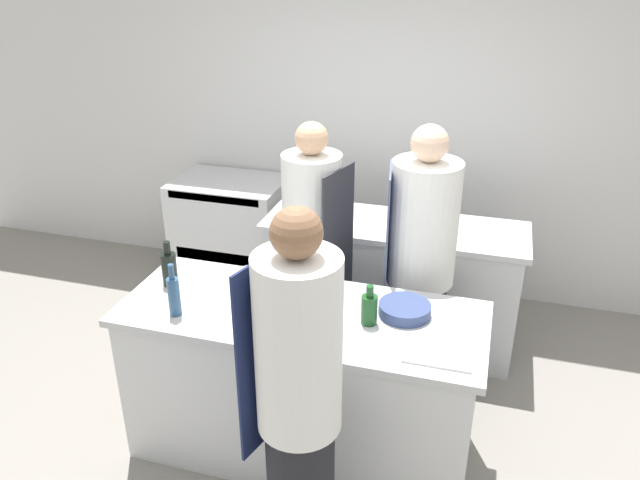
{
  "coord_description": "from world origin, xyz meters",
  "views": [
    {
      "loc": [
        0.88,
        -2.63,
        2.64
      ],
      "look_at": [
        0.0,
        0.35,
        1.17
      ],
      "focal_mm": 35.0,
      "sensor_mm": 36.0,
      "label": 1
    }
  ],
  "objects_px": {
    "chef_at_pass_far": "(419,270)",
    "bottle_olive_oil": "(169,268)",
    "chef_at_stove": "(313,260)",
    "bottle_vinegar": "(369,308)",
    "chef_at_prep_near": "(299,408)",
    "bowl_ceramic_blue": "(405,309)",
    "bowl_prep_small": "(309,299)",
    "bottle_wine": "(174,295)",
    "bowl_mixing_large": "(252,276)",
    "oven_range": "(232,231)"
  },
  "relations": [
    {
      "from": "chef_at_pass_far",
      "to": "bowl_ceramic_blue",
      "type": "distance_m",
      "value": 0.58
    },
    {
      "from": "bottle_olive_oil",
      "to": "bottle_wine",
      "type": "bearing_deg",
      "value": -56.98
    },
    {
      "from": "bowl_ceramic_blue",
      "to": "chef_at_stove",
      "type": "bearing_deg",
      "value": 140.9
    },
    {
      "from": "chef_at_prep_near",
      "to": "chef_at_stove",
      "type": "height_order",
      "value": "chef_at_prep_near"
    },
    {
      "from": "chef_at_pass_far",
      "to": "bowl_prep_small",
      "type": "bearing_deg",
      "value": 132.4
    },
    {
      "from": "chef_at_stove",
      "to": "bottle_vinegar",
      "type": "xyz_separation_m",
      "value": [
        0.5,
        -0.66,
        0.13
      ]
    },
    {
      "from": "chef_at_pass_far",
      "to": "bottle_olive_oil",
      "type": "bearing_deg",
      "value": 106.47
    },
    {
      "from": "bowl_mixing_large",
      "to": "bowl_prep_small",
      "type": "relative_size",
      "value": 0.92
    },
    {
      "from": "bottle_wine",
      "to": "bowl_mixing_large",
      "type": "relative_size",
      "value": 1.77
    },
    {
      "from": "chef_at_pass_far",
      "to": "bottle_vinegar",
      "type": "bearing_deg",
      "value": 158.12
    },
    {
      "from": "chef_at_stove",
      "to": "bottle_wine",
      "type": "relative_size",
      "value": 6.05
    },
    {
      "from": "chef_at_stove",
      "to": "chef_at_pass_far",
      "type": "bearing_deg",
      "value": 110.08
    },
    {
      "from": "oven_range",
      "to": "bottle_wine",
      "type": "bearing_deg",
      "value": -73.55
    },
    {
      "from": "chef_at_stove",
      "to": "bottle_olive_oil",
      "type": "distance_m",
      "value": 0.89
    },
    {
      "from": "bottle_wine",
      "to": "oven_range",
      "type": "bearing_deg",
      "value": 106.45
    },
    {
      "from": "bottle_vinegar",
      "to": "chef_at_stove",
      "type": "bearing_deg",
      "value": 126.85
    },
    {
      "from": "chef_at_stove",
      "to": "bottle_wine",
      "type": "distance_m",
      "value": 1.0
    },
    {
      "from": "chef_at_stove",
      "to": "bottle_olive_oil",
      "type": "height_order",
      "value": "chef_at_stove"
    },
    {
      "from": "chef_at_prep_near",
      "to": "bowl_mixing_large",
      "type": "height_order",
      "value": "chef_at_prep_near"
    },
    {
      "from": "chef_at_pass_far",
      "to": "bowl_ceramic_blue",
      "type": "relative_size",
      "value": 6.59
    },
    {
      "from": "bottle_vinegar",
      "to": "bowl_prep_small",
      "type": "distance_m",
      "value": 0.35
    },
    {
      "from": "chef_at_prep_near",
      "to": "bowl_mixing_large",
      "type": "bearing_deg",
      "value": 47.74
    },
    {
      "from": "oven_range",
      "to": "bowl_mixing_large",
      "type": "distance_m",
      "value": 1.8
    },
    {
      "from": "chef_at_prep_near",
      "to": "chef_at_stove",
      "type": "distance_m",
      "value": 1.41
    },
    {
      "from": "bowl_mixing_large",
      "to": "bottle_olive_oil",
      "type": "bearing_deg",
      "value": -157.54
    },
    {
      "from": "chef_at_pass_far",
      "to": "bottle_olive_oil",
      "type": "xyz_separation_m",
      "value": [
        -1.31,
        -0.63,
        0.14
      ]
    },
    {
      "from": "bowl_prep_small",
      "to": "bowl_ceramic_blue",
      "type": "distance_m",
      "value": 0.5
    },
    {
      "from": "bottle_wine",
      "to": "bowl_ceramic_blue",
      "type": "relative_size",
      "value": 1.08
    },
    {
      "from": "bottle_vinegar",
      "to": "bowl_mixing_large",
      "type": "distance_m",
      "value": 0.77
    },
    {
      "from": "chef_at_prep_near",
      "to": "bowl_mixing_large",
      "type": "xyz_separation_m",
      "value": [
        -0.59,
        0.95,
        0.04
      ]
    },
    {
      "from": "chef_at_pass_far",
      "to": "bowl_mixing_large",
      "type": "height_order",
      "value": "chef_at_pass_far"
    },
    {
      "from": "bottle_wine",
      "to": "bowl_mixing_large",
      "type": "bearing_deg",
      "value": 61.6
    },
    {
      "from": "chef_at_prep_near",
      "to": "chef_at_pass_far",
      "type": "bearing_deg",
      "value": 3.88
    },
    {
      "from": "bottle_wine",
      "to": "bowl_prep_small",
      "type": "xyz_separation_m",
      "value": [
        0.63,
        0.28,
        -0.08
      ]
    },
    {
      "from": "chef_at_stove",
      "to": "bottle_wine",
      "type": "xyz_separation_m",
      "value": [
        -0.47,
        -0.86,
        0.16
      ]
    },
    {
      "from": "bowl_prep_small",
      "to": "oven_range",
      "type": "bearing_deg",
      "value": 125.61
    },
    {
      "from": "chef_at_prep_near",
      "to": "bottle_wine",
      "type": "relative_size",
      "value": 6.25
    },
    {
      "from": "chef_at_stove",
      "to": "chef_at_pass_far",
      "type": "height_order",
      "value": "chef_at_pass_far"
    },
    {
      "from": "oven_range",
      "to": "chef_at_pass_far",
      "type": "relative_size",
      "value": 0.51
    },
    {
      "from": "chef_at_stove",
      "to": "bowl_prep_small",
      "type": "bearing_deg",
      "value": 31.54
    },
    {
      "from": "oven_range",
      "to": "chef_at_stove",
      "type": "height_order",
      "value": "chef_at_stove"
    },
    {
      "from": "bottle_olive_oil",
      "to": "bowl_mixing_large",
      "type": "relative_size",
      "value": 1.62
    },
    {
      "from": "chef_at_prep_near",
      "to": "bottle_vinegar",
      "type": "distance_m",
      "value": 0.72
    },
    {
      "from": "oven_range",
      "to": "chef_at_prep_near",
      "type": "distance_m",
      "value": 2.88
    },
    {
      "from": "bottle_wine",
      "to": "bowl_ceramic_blue",
      "type": "height_order",
      "value": "bottle_wine"
    },
    {
      "from": "bowl_prep_small",
      "to": "bowl_ceramic_blue",
      "type": "xyz_separation_m",
      "value": [
        0.5,
        0.05,
        -0.01
      ]
    },
    {
      "from": "bottle_olive_oil",
      "to": "bowl_prep_small",
      "type": "xyz_separation_m",
      "value": [
        0.81,
        0.0,
        -0.07
      ]
    },
    {
      "from": "chef_at_pass_far",
      "to": "bowl_ceramic_blue",
      "type": "xyz_separation_m",
      "value": [
        0.0,
        -0.58,
        0.07
      ]
    },
    {
      "from": "chef_at_stove",
      "to": "bowl_prep_small",
      "type": "xyz_separation_m",
      "value": [
        0.16,
        -0.59,
        0.08
      ]
    },
    {
      "from": "chef_at_pass_far",
      "to": "bottle_wine",
      "type": "height_order",
      "value": "chef_at_pass_far"
    }
  ]
}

